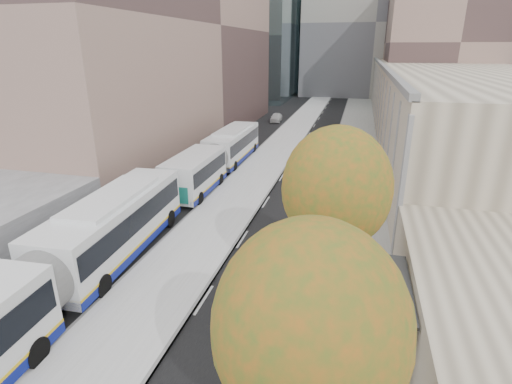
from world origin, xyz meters
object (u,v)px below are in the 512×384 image
(distant_car, at_px, (276,117))
(bus_far, at_px, (219,155))
(bus_near, at_px, (63,266))
(bus_shelter, at_px, (387,295))

(distant_car, bearing_deg, bus_far, -92.65)
(bus_near, bearing_deg, bus_shelter, -0.92)
(bus_far, distance_m, distant_car, 26.05)
(bus_near, distance_m, distant_car, 45.39)
(bus_far, height_order, distant_car, bus_far)
(bus_near, xyz_separation_m, bus_far, (0.09, 19.34, -0.12))
(bus_near, relative_size, distant_car, 5.22)
(bus_near, xyz_separation_m, distant_car, (-0.22, 45.37, -1.10))
(bus_shelter, bearing_deg, bus_near, -177.86)
(bus_shelter, distance_m, distant_car, 46.80)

